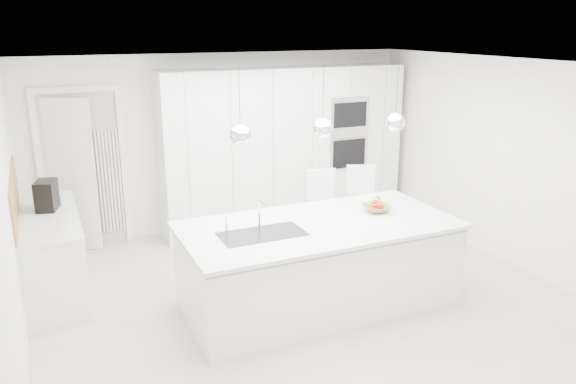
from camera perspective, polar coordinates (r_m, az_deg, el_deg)
name	(u,v)px	position (r m, az deg, el deg)	size (l,w,h in m)	color
floor	(299,294)	(6.33, 1.14, -10.31)	(5.50, 5.50, 0.00)	beige
wall_back	(225,142)	(8.13, -6.42, 5.07)	(5.50, 5.50, 0.00)	white
wall_left	(9,222)	(5.35, -26.48, -2.78)	(5.00, 5.00, 0.00)	white
ceiling	(301,64)	(5.65, 1.28, 12.91)	(5.50, 5.50, 0.00)	white
tall_cabinets	(284,148)	(8.16, -0.37, 4.49)	(3.60, 0.60, 2.30)	white
oven_stack	(349,133)	(8.25, 6.26, 5.95)	(0.62, 0.04, 1.05)	#A5A5A8
doorway_frame	(84,172)	(7.80, -20.04, 1.95)	(1.11, 0.08, 2.13)	white
hallway_door	(64,176)	(7.74, -21.83, 1.51)	(0.82, 0.04, 2.00)	white
radiator	(110,182)	(7.86, -17.60, 0.97)	(0.32, 0.04, 1.40)	white
left_base_cabinets	(52,255)	(6.75, -22.83, -5.92)	(0.60, 1.80, 0.86)	white
left_worktop	(47,216)	(6.60, -23.27, -2.30)	(0.62, 1.82, 0.04)	white
oak_backsplash	(14,196)	(6.53, -26.05, -0.35)	(0.02, 1.80, 0.50)	#AF7E46
island_base	(320,267)	(5.94, 3.29, -7.61)	(2.80, 1.20, 0.86)	white
island_worktop	(319,225)	(5.81, 3.14, -3.38)	(2.84, 1.40, 0.04)	white
island_sink	(262,242)	(5.54, -2.64, -5.08)	(0.84, 0.44, 0.18)	#3F3F42
island_tap	(259,213)	(5.65, -2.95, -2.14)	(0.02, 0.02, 0.30)	white
pendant_left	(240,135)	(5.17, -4.87, 5.79)	(0.20, 0.20, 0.20)	white
pendant_mid	(323,128)	(5.50, 3.54, 6.48)	(0.20, 0.20, 0.20)	white
pendant_right	(396,122)	(5.94, 10.87, 6.97)	(0.20, 0.20, 0.20)	white
fruit_bowl	(377,208)	(6.22, 8.99, -1.65)	(0.30, 0.30, 0.07)	#AF7E46
espresso_machine	(47,195)	(6.72, -23.33, -0.32)	(0.20, 0.31, 0.33)	black
bar_stool_left	(326,219)	(6.91, 3.87, -2.72)	(0.38, 0.53, 1.16)	white
bar_stool_right	(366,213)	(7.19, 7.90, -2.09)	(0.38, 0.53, 1.16)	white
apple_a	(380,206)	(6.21, 9.38, -1.40)	(0.08, 0.08, 0.08)	red
apple_b	(376,204)	(6.26, 8.90, -1.17)	(0.09, 0.09, 0.09)	red
apple_c	(378,205)	(6.26, 9.15, -1.27)	(0.07, 0.07, 0.07)	red
banana_bunch	(375,201)	(6.21, 8.81, -0.90)	(0.21, 0.21, 0.03)	gold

